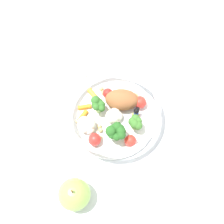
% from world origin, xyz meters
% --- Properties ---
extents(ground_plane, '(2.40, 2.40, 0.00)m').
position_xyz_m(ground_plane, '(0.00, 0.00, 0.00)').
color(ground_plane, white).
extents(food_container, '(0.22, 0.22, 0.07)m').
position_xyz_m(food_container, '(0.02, -0.01, 0.03)').
color(food_container, white).
rests_on(food_container, ground_plane).
extents(loose_apple, '(0.07, 0.07, 0.08)m').
position_xyz_m(loose_apple, '(0.12, -0.18, 0.03)').
color(loose_apple, '#8CB74C').
rests_on(loose_apple, ground_plane).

